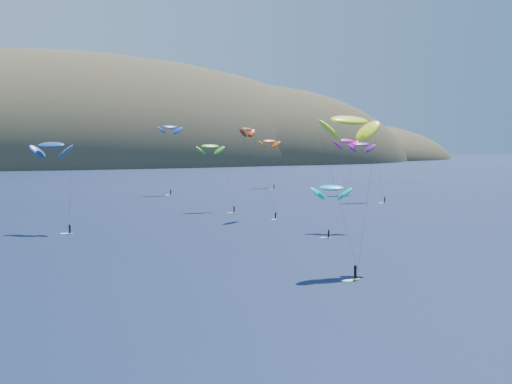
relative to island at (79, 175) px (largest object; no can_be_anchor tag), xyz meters
name	(u,v)px	position (x,y,z in m)	size (l,w,h in m)	color
island	(79,175)	(0.00, 0.00, 0.00)	(730.00, 300.00, 210.00)	#3D3526
kitesurfer_2	(349,121)	(-35.19, -520.38, 33.21)	(11.08, 12.80, 25.44)	yellow
kitesurfer_3	(210,146)	(-26.61, -428.60, 28.46)	(8.28, 10.83, 19.92)	yellow
kitesurfer_4	(170,127)	(-20.97, -366.64, 34.82)	(9.31, 8.62, 26.61)	yellow
kitesurfer_5	(331,188)	(-17.79, -482.52, 20.15)	(9.91, 12.13, 11.68)	yellow
kitesurfer_6	(361,144)	(26.83, -419.38, 28.82)	(9.11, 11.09, 20.55)	yellow
kitesurfer_8	(346,141)	(36.79, -391.80, 29.92)	(11.32, 8.17, 22.15)	yellow
kitesurfer_9	(247,129)	(-24.45, -451.10, 32.84)	(9.72, 8.68, 24.04)	yellow
kitesurfer_10	(51,145)	(-72.19, -457.72, 29.13)	(10.08, 11.77, 21.01)	yellow
kitesurfer_11	(269,141)	(26.18, -347.52, 29.67)	(9.05, 13.36, 21.47)	yellow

